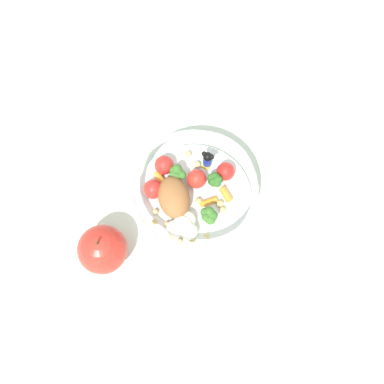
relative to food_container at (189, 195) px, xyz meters
The scene contains 3 objects.
ground_plane 0.03m from the food_container, 134.03° to the left, with size 2.40×2.40×0.00m, color silver.
food_container is the anchor object (origin of this frame).
loose_apple 0.16m from the food_container, 67.34° to the left, with size 0.08×0.08×0.09m.
Camera 1 is at (-0.13, 0.20, 0.71)m, focal length 40.64 mm.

